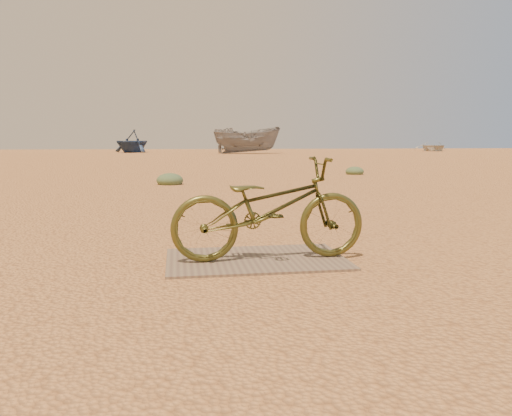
{
  "coord_description": "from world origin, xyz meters",
  "views": [
    {
      "loc": [
        -0.46,
        -5.01,
        1.1
      ],
      "look_at": [
        0.25,
        -0.54,
        0.49
      ],
      "focal_mm": 35.0,
      "sensor_mm": 36.0,
      "label": 1
    }
  ],
  "objects": [
    {
      "name": "kale_a",
      "position": [
        -0.64,
        7.77,
        0.0
      ],
      "size": [
        0.67,
        0.67,
        0.37
      ],
      "primitive_type": "ellipsoid",
      "color": "#5E764D",
      "rests_on": "ground"
    },
    {
      "name": "kale_b",
      "position": [
        5.31,
        10.64,
        0.0
      ],
      "size": [
        0.6,
        0.6,
        0.33
      ],
      "primitive_type": "ellipsoid",
      "color": "#5E764D",
      "rests_on": "ground"
    },
    {
      "name": "boat_far_left",
      "position": [
        -4.42,
        42.0,
        1.05
      ],
      "size": [
        5.16,
        5.25,
        2.1
      ],
      "primitive_type": "imported",
      "rotation": [
        0.0,
        0.0,
        -0.66
      ],
      "color": "navy",
      "rests_on": "ground"
    },
    {
      "name": "ground",
      "position": [
        0.0,
        0.0,
        0.0
      ],
      "size": [
        120.0,
        120.0,
        0.0
      ],
      "primitive_type": "plane",
      "color": "tan",
      "rests_on": "ground"
    },
    {
      "name": "boat_far_right",
      "position": [
        26.15,
        44.07,
        0.48
      ],
      "size": [
        4.48,
        5.37,
        0.96
      ],
      "primitive_type": "imported",
      "rotation": [
        0.0,
        0.0,
        -0.29
      ],
      "color": "beige",
      "rests_on": "ground"
    },
    {
      "name": "bicycle",
      "position": [
        0.36,
        -0.6,
        0.49
      ],
      "size": [
        1.8,
        0.67,
        0.94
      ],
      "primitive_type": "imported",
      "rotation": [
        0.0,
        0.0,
        1.6
      ],
      "color": "#4C4B1E",
      "rests_on": "plywood_board"
    },
    {
      "name": "plywood_board",
      "position": [
        0.25,
        -0.54,
        0.01
      ],
      "size": [
        1.64,
        1.06,
        0.02
      ],
      "primitive_type": "cube",
      "color": "#77654D",
      "rests_on": "ground"
    },
    {
      "name": "boat_mid_right",
      "position": [
        5.49,
        37.04,
        1.13
      ],
      "size": [
        6.12,
        3.04,
        2.27
      ],
      "primitive_type": "imported",
      "rotation": [
        0.0,
        0.0,
        1.72
      ],
      "color": "gray",
      "rests_on": "ground"
    }
  ]
}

